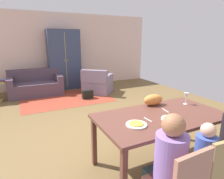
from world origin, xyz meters
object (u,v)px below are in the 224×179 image
at_px(cat, 153,100).
at_px(book_upper, 2,80).
at_px(person_man, 167,171).
at_px(handbag, 88,94).
at_px(plate_near_man, 136,125).
at_px(armchair, 97,84).
at_px(couch, 36,86).
at_px(dining_table, 161,120).
at_px(book_lower, 0,81).
at_px(dining_chair_child, 216,169).
at_px(plate_near_child, 171,119).
at_px(wine_glass, 186,96).
at_px(person_child, 201,164).
at_px(armoire, 64,60).

height_order(cat, book_upper, cat).
relative_size(person_man, handbag, 3.47).
bearing_deg(plate_near_man, person_man, -90.11).
bearing_deg(armchair, couch, 159.55).
distance_m(dining_table, person_man, 0.84).
bearing_deg(book_lower, person_man, -71.62).
distance_m(plate_near_man, dining_chair_child, 0.90).
height_order(dining_table, plate_near_man, plate_near_man).
relative_size(plate_near_child, cat, 0.78).
height_order(wine_glass, book_lower, wine_glass).
xyz_separation_m(person_child, armoire, (-0.14, 5.77, 0.62)).
bearing_deg(book_upper, person_man, -72.10).
bearing_deg(wine_glass, plate_near_child, -150.28).
relative_size(plate_near_child, handbag, 0.78).
height_order(wine_glass, armchair, wine_glass).
bearing_deg(couch, armchair, -20.45).
bearing_deg(armoire, couch, -156.36).
xyz_separation_m(plate_near_man, plate_near_child, (0.48, -0.06, 0.00)).
bearing_deg(handbag, armoire, 100.10).
distance_m(armoire, book_upper, 2.15).
bearing_deg(wine_glass, couch, 112.38).
height_order(plate_near_man, armchair, armchair).
height_order(dining_chair_child, cat, cat).
relative_size(armoire, handbag, 6.56).
xyz_separation_m(dining_chair_child, book_upper, (-2.10, 5.22, 0.13)).
bearing_deg(person_man, person_child, -0.62).
distance_m(armoire, book_lower, 2.19).
bearing_deg(armoire, plate_near_child, -88.52).
bearing_deg(armchair, book_upper, 170.88).
relative_size(armchair, armoire, 0.58).
bearing_deg(cat, plate_near_child, -101.53).
bearing_deg(armchair, dining_chair_child, -98.05).
bearing_deg(armoire, wine_glass, -81.15).
relative_size(dining_table, plate_near_man, 7.01).
distance_m(person_child, cat, 1.13).
relative_size(wine_glass, person_man, 0.17).
distance_m(dining_chair_child, couch, 5.60).
bearing_deg(book_upper, plate_near_child, -65.17).
xyz_separation_m(wine_glass, dining_chair_child, (-0.64, -1.01, -0.40)).
height_order(dining_table, person_man, person_man).
bearing_deg(cat, person_man, -117.87).
bearing_deg(person_child, handbag, 87.93).
bearing_deg(plate_near_child, couch, 104.04).
relative_size(plate_near_man, wine_glass, 1.34).
bearing_deg(book_lower, wine_glass, -56.41).
relative_size(dining_table, dining_chair_child, 2.01).
distance_m(dining_table, couch, 4.81).
distance_m(cat, book_lower, 4.62).
relative_size(couch, handbag, 5.08).
relative_size(armoire, book_lower, 9.55).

